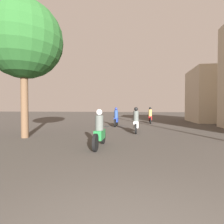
{
  "coord_description": "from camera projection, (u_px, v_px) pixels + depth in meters",
  "views": [
    {
      "loc": [
        0.05,
        -1.33,
        1.56
      ],
      "look_at": [
        -2.62,
        16.47,
        1.1
      ],
      "focal_mm": 28.0,
      "sensor_mm": 36.0,
      "label": 1
    }
  ],
  "objects": [
    {
      "name": "street_tree",
      "position": [
        24.0,
        40.0,
        8.88
      ],
      "size": [
        3.92,
        3.92,
        6.98
      ],
      "color": "brown",
      "rests_on": "ground_plane"
    },
    {
      "name": "motorcycle_red",
      "position": [
        150.0,
        117.0,
        17.51
      ],
      "size": [
        0.6,
        1.99,
        1.6
      ],
      "rotation": [
        0.0,
        0.0,
        0.14
      ],
      "color": "black",
      "rests_on": "ground_plane"
    },
    {
      "name": "building_right_far",
      "position": [
        216.0,
        96.0,
        18.68
      ],
      "size": [
        5.09,
        5.05,
        5.69
      ],
      "color": "beige",
      "rests_on": "ground_plane"
    },
    {
      "name": "motorcycle_blue",
      "position": [
        116.0,
        119.0,
        14.75
      ],
      "size": [
        0.6,
        2.12,
        1.57
      ],
      "rotation": [
        0.0,
        0.0,
        -0.11
      ],
      "color": "black",
      "rests_on": "ground_plane"
    },
    {
      "name": "motorcycle_white",
      "position": [
        136.0,
        122.0,
        10.88
      ],
      "size": [
        0.6,
        1.88,
        1.59
      ],
      "rotation": [
        0.0,
        0.0,
        0.01
      ],
      "color": "black",
      "rests_on": "ground_plane"
    },
    {
      "name": "motorcycle_green",
      "position": [
        100.0,
        132.0,
        6.83
      ],
      "size": [
        0.6,
        2.01,
        1.5
      ],
      "rotation": [
        0.0,
        0.0,
        0.13
      ],
      "color": "black",
      "rests_on": "ground_plane"
    }
  ]
}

